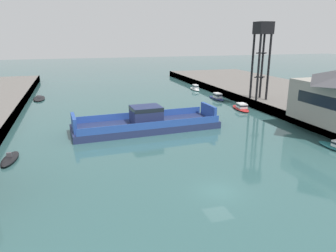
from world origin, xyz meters
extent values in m
plane|color=#335B5B|center=(0.00, 0.00, 0.00)|extent=(400.00, 400.00, 0.00)
cube|color=#4C4742|center=(23.29, 20.00, 0.87)|extent=(0.30, 140.00, 1.75)
cube|color=navy|center=(-1.93, 22.72, 0.55)|extent=(23.84, 8.51, 1.10)
cube|color=#284CA3|center=(-2.13, 26.25, 1.65)|extent=(22.51, 1.40, 1.10)
cube|color=#284CA3|center=(-1.73, 19.19, 1.65)|extent=(22.51, 1.40, 1.10)
cube|color=navy|center=(-1.93, 22.72, 2.49)|extent=(4.91, 4.21, 2.78)
cube|color=black|center=(-1.93, 22.72, 3.53)|extent=(4.95, 4.26, 0.60)
cube|color=#284CA3|center=(9.29, 23.36, 2.20)|extent=(0.79, 5.05, 2.20)
cube|color=#284CA3|center=(-13.15, 22.08, 2.20)|extent=(0.79, 5.05, 2.20)
ellipsoid|color=navy|center=(20.18, 42.76, 0.19)|extent=(2.16, 6.60, 0.38)
cube|color=silver|center=(20.20, 42.27, 0.96)|extent=(1.43, 2.34, 1.17)
cube|color=black|center=(20.20, 42.27, 1.11)|extent=(1.48, 2.40, 0.35)
ellipsoid|color=black|center=(-20.91, 14.55, 0.30)|extent=(2.22, 5.24, 0.60)
cube|color=#4C4C51|center=(-20.91, 14.55, 0.85)|extent=(0.61, 0.47, 0.50)
ellipsoid|color=white|center=(20.13, 56.73, 0.23)|extent=(1.91, 6.03, 0.47)
cube|color=silver|center=(20.12, 56.28, 1.01)|extent=(1.27, 2.13, 1.07)
cube|color=black|center=(20.12, 56.28, 1.14)|extent=(1.30, 2.19, 0.32)
ellipsoid|color=black|center=(-20.73, 54.96, 0.25)|extent=(2.83, 7.62, 0.49)
cube|color=#4C4C51|center=(-20.73, 54.96, 0.74)|extent=(0.93, 0.43, 0.50)
ellipsoid|color=red|center=(20.07, 31.09, 0.23)|extent=(3.15, 6.94, 0.47)
cube|color=silver|center=(20.01, 30.59, 0.93)|extent=(1.91, 2.53, 0.94)
cube|color=black|center=(20.01, 30.59, 1.05)|extent=(1.96, 2.60, 0.28)
cube|color=black|center=(21.37, 10.09, 5.63)|extent=(0.08, 11.61, 1.75)
cylinder|color=black|center=(23.50, 33.35, 8.38)|extent=(0.44, 0.44, 13.26)
cylinder|color=black|center=(25.87, 33.35, 8.38)|extent=(0.44, 0.44, 13.26)
cylinder|color=black|center=(23.50, 30.98, 8.38)|extent=(0.44, 0.44, 13.26)
cylinder|color=black|center=(25.87, 30.98, 8.38)|extent=(0.44, 0.44, 13.26)
cube|color=black|center=(24.69, 32.16, 6.39)|extent=(2.37, 0.20, 0.20)
cube|color=black|center=(24.69, 32.16, 6.39)|extent=(0.20, 2.37, 0.20)
cube|color=black|center=(24.69, 32.16, 11.30)|extent=(2.37, 0.20, 0.20)
cube|color=black|center=(24.69, 32.16, 11.30)|extent=(0.20, 2.37, 0.20)
cube|color=black|center=(24.69, 32.16, 16.22)|extent=(3.08, 3.08, 2.41)
camera|label=1|loc=(-12.99, -25.11, 14.69)|focal=33.58mm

